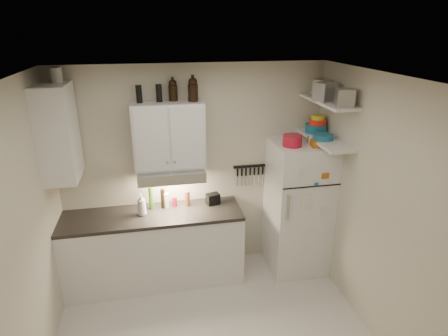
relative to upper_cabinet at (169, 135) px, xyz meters
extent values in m
cube|color=silver|center=(0.30, -1.33, 0.78)|extent=(3.20, 3.00, 0.02)
cube|color=beige|center=(0.30, 0.18, -0.53)|extent=(3.20, 0.02, 2.60)
cube|color=beige|center=(-1.31, -1.33, -0.53)|extent=(0.02, 3.00, 2.60)
cube|color=beige|center=(1.91, -1.33, -0.53)|extent=(0.02, 3.00, 2.60)
cube|color=white|center=(-0.25, -0.14, -1.39)|extent=(2.10, 0.60, 0.88)
cube|color=black|center=(-0.25, -0.14, -0.93)|extent=(2.10, 0.62, 0.04)
cube|color=white|center=(0.00, 0.00, 0.00)|extent=(0.80, 0.33, 0.75)
cube|color=white|center=(-1.14, -0.14, 0.12)|extent=(0.33, 0.55, 1.00)
cube|color=silver|center=(0.00, -0.06, -0.44)|extent=(0.76, 0.46, 0.12)
cube|color=white|center=(1.55, -0.18, -0.98)|extent=(0.70, 0.68, 1.70)
cube|color=white|center=(1.75, -0.31, 0.38)|extent=(0.30, 0.95, 0.03)
cube|color=white|center=(1.75, -0.31, -0.07)|extent=(0.30, 0.95, 0.03)
cube|color=black|center=(1.00, 0.15, -0.51)|extent=(0.42, 0.02, 0.03)
cylinder|color=#AF1428|center=(1.37, -0.28, -0.06)|extent=(0.28, 0.28, 0.13)
cube|color=#AE5C15|center=(1.67, -0.32, -0.09)|extent=(0.21, 0.26, 0.08)
cylinder|color=silver|center=(1.61, -0.27, -0.08)|extent=(0.07, 0.07, 0.10)
cylinder|color=silver|center=(1.80, -0.02, 0.49)|extent=(0.27, 0.27, 0.19)
cube|color=#AAAAAD|center=(1.69, -0.33, 0.49)|extent=(0.25, 0.24, 0.20)
cube|color=#AAAAAD|center=(1.76, -0.63, 0.48)|extent=(0.21, 0.21, 0.17)
cylinder|color=#186686|center=(1.76, -0.04, 0.00)|extent=(0.25, 0.25, 0.10)
cylinder|color=red|center=(1.77, -0.05, 0.08)|extent=(0.20, 0.20, 0.06)
cylinder|color=gold|center=(1.77, -0.05, 0.14)|extent=(0.16, 0.16, 0.05)
cylinder|color=#186686|center=(1.72, -0.34, -0.02)|extent=(0.25, 0.25, 0.06)
cylinder|color=black|center=(-0.08, 0.04, 0.47)|extent=(0.08, 0.08, 0.19)
cylinder|color=black|center=(-0.29, 0.02, 0.47)|extent=(0.07, 0.07, 0.19)
cylinder|color=silver|center=(-1.08, -0.05, 0.70)|extent=(0.12, 0.12, 0.15)
imported|color=white|center=(-0.36, -0.13, -0.76)|extent=(0.13, 0.13, 0.30)
cylinder|color=brown|center=(0.18, 0.00, -0.81)|extent=(0.08, 0.08, 0.19)
cylinder|color=#386B1A|center=(-0.25, 0.00, -0.76)|extent=(0.07, 0.07, 0.28)
cylinder|color=black|center=(-0.11, 0.00, -0.78)|extent=(0.05, 0.05, 0.25)
cylinder|color=silver|center=(-0.07, 0.00, -0.81)|extent=(0.07, 0.07, 0.18)
cylinder|color=#AF1428|center=(0.03, 0.02, -0.84)|extent=(0.08, 0.08, 0.12)
cube|color=black|center=(0.50, -0.01, -0.84)|extent=(0.18, 0.15, 0.13)
camera|label=1|loc=(-0.19, -4.12, 1.17)|focal=30.00mm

